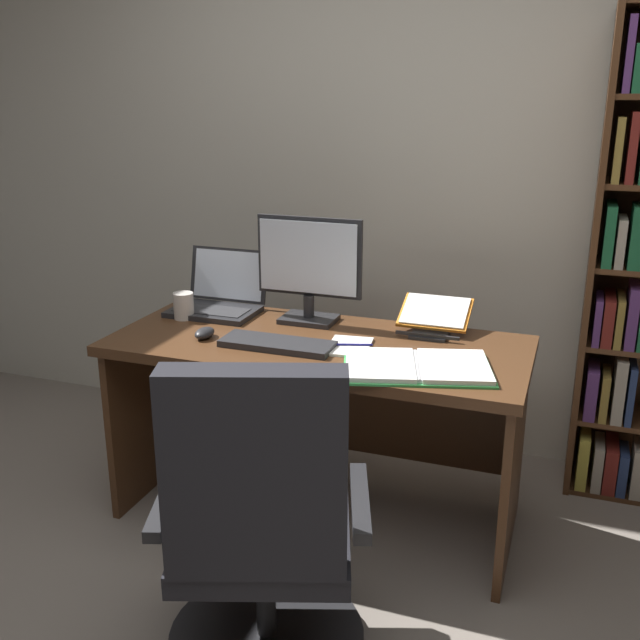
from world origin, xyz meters
The scene contains 12 objects.
wall_back centered at (0.00, 1.88, 1.42)m, with size 5.63×0.12×2.84m, color beige.
desk centered at (-0.15, 1.09, 0.53)m, with size 1.56×0.69×0.74m.
office_chair centered at (-0.02, 0.19, 0.42)m, with size 0.70×0.62×0.99m.
monitor centered at (-0.27, 1.24, 0.95)m, with size 0.44×0.16×0.43m.
laptop centered at (-0.68, 1.24, 0.79)m, with size 0.36×0.30×0.25m.
keyboard centered at (-0.27, 0.91, 0.75)m, with size 0.42×0.15×0.02m, color #232326.
computer_mouse centered at (-0.57, 0.91, 0.76)m, with size 0.06×0.10×0.04m, color #232326.
reading_stand_with_book centered at (0.24, 1.29, 0.80)m, with size 0.27×0.25×0.12m.
open_binder centered at (0.27, 0.86, 0.75)m, with size 0.56×0.44×0.02m.
notepad centered at (-0.02, 0.99, 0.74)m, with size 0.15×0.21×0.01m, color white.
pen centered at (0.00, 0.99, 0.75)m, with size 0.01×0.01×0.14m, color navy.
coffee_mug centered at (-0.77, 1.10, 0.79)m, with size 0.08×0.08×0.11m, color silver.
Camera 1 is at (0.74, -1.43, 1.65)m, focal length 41.13 mm.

